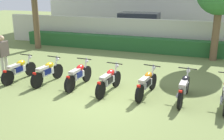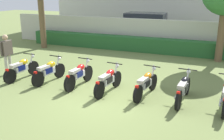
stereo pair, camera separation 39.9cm
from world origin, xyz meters
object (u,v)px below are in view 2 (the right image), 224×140
Objects in this scene: motorcycle_in_row_1 at (49,71)px; inspector_person at (7,51)px; motorcycle_in_row_2 at (79,74)px; parked_car at (147,27)px; motorcycle_in_row_4 at (146,84)px; motorcycle_in_row_5 at (183,89)px; motorcycle_in_row_3 at (108,80)px; motorcycle_in_row_0 at (22,68)px.

inspector_person reaches higher than motorcycle_in_row_1.
motorcycle_in_row_2 is (1.29, 0.04, 0.01)m from motorcycle_in_row_1.
parked_car is 2.45× the size of motorcycle_in_row_4.
motorcycle_in_row_4 is at bearing 93.51° from motorcycle_in_row_5.
inspector_person is at bearing 93.03° from motorcycle_in_row_5.
parked_car is at bearing 22.66° from motorcycle_in_row_4.
motorcycle_in_row_4 is 5.98m from inspector_person.
motorcycle_in_row_3 is 1.29m from motorcycle_in_row_4.
motorcycle_in_row_1 is (1.22, 0.10, 0.00)m from motorcycle_in_row_0.
motorcycle_in_row_0 is at bearing 95.65° from motorcycle_in_row_3.
motorcycle_in_row_4 is (5.03, 0.14, 0.00)m from motorcycle_in_row_0.
motorcycle_in_row_0 is 1.09× the size of inspector_person.
inspector_person is at bearing -109.97° from parked_car.
parked_car is 2.46× the size of motorcycle_in_row_3.
motorcycle_in_row_3 is (3.74, -0.03, 0.00)m from motorcycle_in_row_0.
motorcycle_in_row_5 is (5.02, 0.03, 0.00)m from motorcycle_in_row_1.
parked_car reaches higher than motorcycle_in_row_0.
motorcycle_in_row_5 is 1.15× the size of inspector_person.
motorcycle_in_row_0 is 3.74m from motorcycle_in_row_3.
motorcycle_in_row_5 is at bearing -87.09° from motorcycle_in_row_2.
inspector_person is at bearing 92.18° from motorcycle_in_row_1.
motorcycle_in_row_2 is 1.01× the size of motorcycle_in_row_4.
parked_car is 2.52× the size of motorcycle_in_row_1.
motorcycle_in_row_5 reaches higher than motorcycle_in_row_4.
motorcycle_in_row_2 is 0.97× the size of motorcycle_in_row_5.
motorcycle_in_row_4 is at bearing -84.38° from motorcycle_in_row_0.
motorcycle_in_row_0 is 6.24m from motorcycle_in_row_5.
parked_car is 2.45× the size of motorcycle_in_row_0.
motorcycle_in_row_2 is at bearing -81.60° from motorcycle_in_row_1.
motorcycle_in_row_2 is 1.25m from motorcycle_in_row_3.
motorcycle_in_row_1 is 0.96× the size of motorcycle_in_row_2.
inspector_person is (-7.17, 0.14, 0.55)m from motorcycle_in_row_5.
motorcycle_in_row_5 is (6.24, 0.13, 0.01)m from motorcycle_in_row_0.
motorcycle_in_row_3 is 0.95× the size of motorcycle_in_row_5.
motorcycle_in_row_2 is 1.11× the size of inspector_person.
motorcycle_in_row_5 is (1.21, -0.01, 0.01)m from motorcycle_in_row_4.
parked_car is at bearing 3.21° from motorcycle_in_row_2.
motorcycle_in_row_2 is at bearing 98.26° from motorcycle_in_row_4.
motorcycle_in_row_3 is 2.50m from motorcycle_in_row_5.
motorcycle_in_row_3 is (2.53, -0.13, 0.00)m from motorcycle_in_row_1.
motorcycle_in_row_0 is 0.95× the size of motorcycle_in_row_5.
parked_car is 10.30m from inspector_person.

